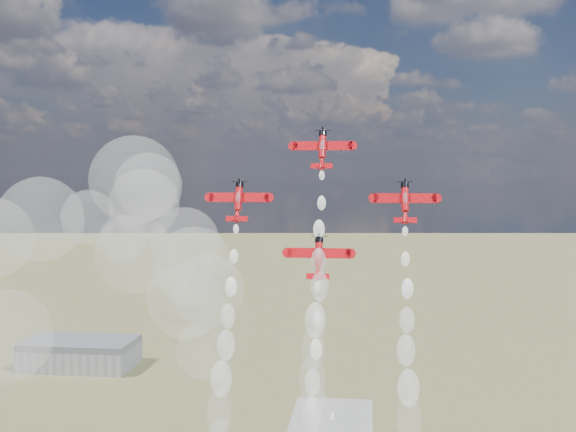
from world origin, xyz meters
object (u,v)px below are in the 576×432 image
Objects in this scene: plane_lead at (322,149)px; plane_left at (238,201)px; plane_right at (405,201)px; plane_slot at (319,257)px; hangar at (80,353)px.

plane_left is (-15.27, -4.51, -9.69)m from plane_lead.
plane_right is 1.00× the size of plane_slot.
plane_right is (30.55, 0.00, 0.00)m from plane_left.
plane_slot is (-15.27, -4.51, -9.69)m from plane_right.
plane_slot is (15.27, -4.51, -9.69)m from plane_left.
plane_slot reaches higher than hangar.
plane_left reaches higher than plane_slot.
plane_right is 18.64m from plane_slot.
plane_lead is 18.64m from plane_left.
plane_lead is at bearing -53.63° from hangar.
plane_right is at bearing 16.47° from plane_slot.
hangar is 235.42m from plane_right.
plane_left is 1.00× the size of plane_slot.
plane_left is 1.00× the size of plane_right.
plane_lead is (123.83, -168.12, 88.88)m from hangar.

